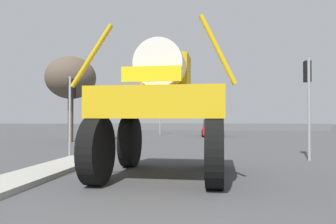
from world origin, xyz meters
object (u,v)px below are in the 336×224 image
(oversize_sprayer, at_px, (165,108))
(traffic_signal_near_right, at_px, (308,86))
(bare_tree_left, at_px, (71,78))
(traffic_signal_near_left, at_px, (72,98))
(sedan_ahead, at_px, (213,128))
(traffic_signal_far_left, at_px, (160,105))

(oversize_sprayer, relative_size, traffic_signal_near_right, 1.22)
(bare_tree_left, bearing_deg, traffic_signal_near_left, -65.82)
(oversize_sprayer, relative_size, sedan_ahead, 1.20)
(sedan_ahead, height_order, traffic_signal_near_left, traffic_signal_near_left)
(sedan_ahead, relative_size, bare_tree_left, 0.70)
(oversize_sprayer, xyz_separation_m, sedan_ahead, (1.41, 20.24, -1.25))
(traffic_signal_near_left, bearing_deg, bare_tree_left, 114.18)
(traffic_signal_far_left, bearing_deg, bare_tree_left, -115.89)
(oversize_sprayer, xyz_separation_m, traffic_signal_far_left, (-3.55, 21.90, 0.87))
(sedan_ahead, distance_m, traffic_signal_near_right, 16.53)
(oversize_sprayer, xyz_separation_m, traffic_signal_near_right, (5.15, 4.29, 0.99))
(sedan_ahead, relative_size, traffic_signal_near_left, 1.19)
(traffic_signal_near_left, distance_m, traffic_signal_near_right, 9.88)
(sedan_ahead, height_order, bare_tree_left, bare_tree_left)
(oversize_sprayer, relative_size, traffic_signal_near_left, 1.42)
(traffic_signal_near_right, bearing_deg, traffic_signal_far_left, 116.29)
(traffic_signal_far_left, bearing_deg, oversize_sprayer, -80.79)
(oversize_sprayer, xyz_separation_m, bare_tree_left, (-8.27, 12.19, 2.41))
(traffic_signal_near_left, height_order, bare_tree_left, bare_tree_left)
(traffic_signal_near_right, distance_m, bare_tree_left, 15.63)
(traffic_signal_near_right, bearing_deg, bare_tree_left, 149.50)
(oversize_sprayer, height_order, traffic_signal_near_right, oversize_sprayer)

